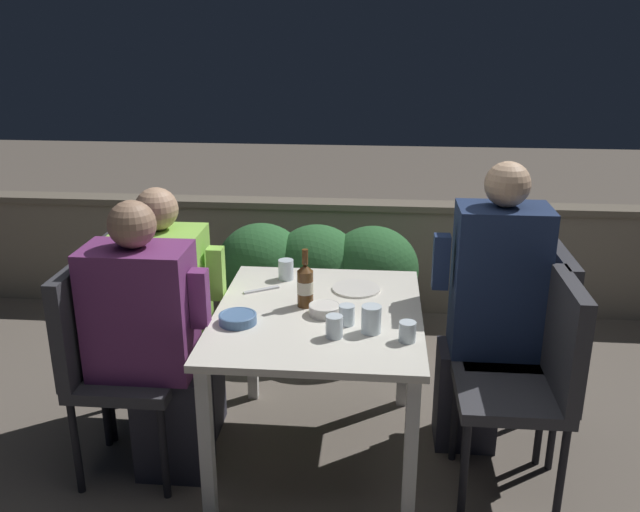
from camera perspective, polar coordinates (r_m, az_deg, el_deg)
name	(u,v)px	position (r m, az deg, el deg)	size (l,w,h in m)	color
ground_plane	(319,454)	(3.21, -0.13, -16.34)	(16.00, 16.00, 0.00)	#665B51
parapet_wall	(341,254)	(4.56, 1.80, 0.14)	(9.00, 0.18, 0.74)	gray
dining_table	(318,330)	(2.89, -0.14, -6.25)	(0.87, 1.03, 0.71)	silver
planter_hedge	(317,281)	(3.98, -0.26, -2.14)	(1.18, 0.47, 0.76)	brown
chair_left_near	(105,350)	(2.99, -17.67, -7.58)	(0.43, 0.43, 0.94)	#333338
person_purple_stripe	(152,343)	(2.90, -13.99, -7.14)	(0.50, 0.26, 1.22)	#282833
chair_left_far	(130,317)	(3.27, -15.70, -5.00)	(0.43, 0.43, 0.94)	#333338
person_green_blouse	(173,313)	(3.19, -12.29, -4.72)	(0.48, 0.26, 1.19)	#282833
chair_right_near	(538,369)	(2.84, 17.87, -9.07)	(0.43, 0.43, 0.94)	#333338
chair_right_far	(533,333)	(3.14, 17.47, -6.17)	(0.43, 0.43, 0.94)	#333338
person_navy_jumper	(488,309)	(3.06, 14.00, -4.38)	(0.48, 0.26, 1.33)	#282833
beer_bottle	(305,285)	(2.87, -1.25, -2.43)	(0.07, 0.07, 0.26)	brown
plate_0	(356,289)	(3.08, 3.07, -2.77)	(0.22, 0.22, 0.01)	silver
bowl_0	(325,309)	(2.82, 0.42, -4.48)	(0.13, 0.13, 0.04)	silver
bowl_1	(238,318)	(2.76, -6.94, -5.20)	(0.15, 0.15, 0.04)	#4C709E
glass_cup_0	(286,270)	(3.19, -2.88, -1.15)	(0.07, 0.07, 0.10)	silver
glass_cup_1	(407,332)	(2.61, 7.37, -6.34)	(0.07, 0.07, 0.08)	silver
glass_cup_2	(371,319)	(2.66, 4.34, -5.33)	(0.08, 0.08, 0.11)	silver
glass_cup_3	(347,315)	(2.73, 2.27, -4.98)	(0.06, 0.06, 0.08)	silver
glass_cup_4	(334,327)	(2.62, 1.21, -5.96)	(0.07, 0.07, 0.09)	silver
fork_0	(261,290)	(3.08, -4.96, -2.86)	(0.16, 0.11, 0.01)	silver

